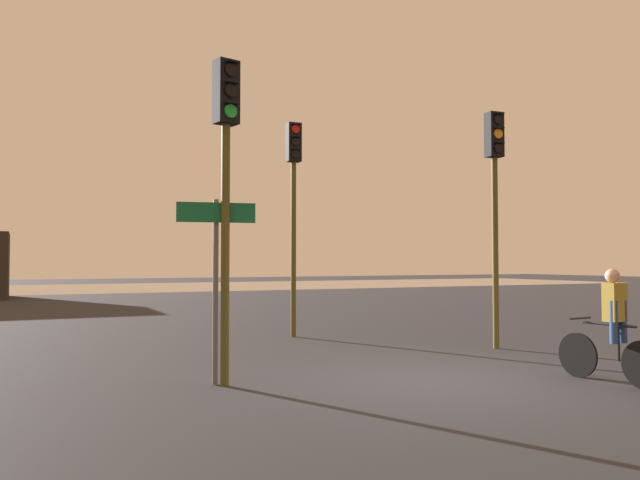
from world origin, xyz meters
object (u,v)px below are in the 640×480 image
at_px(traffic_light_near_right, 495,185).
at_px(cyclist, 613,326).
at_px(traffic_light_near_left, 226,159).
at_px(direction_sign_post, 216,263).
at_px(traffic_light_center, 294,189).

distance_m(traffic_light_near_right, cyclist, 4.39).
distance_m(traffic_light_near_left, direction_sign_post, 1.47).
bearing_deg(direction_sign_post, traffic_light_near_right, -157.77).
bearing_deg(traffic_light_near_left, cyclist, 143.74).
xyz_separation_m(direction_sign_post, cyclist, (5.07, -2.36, -0.88)).
bearing_deg(traffic_light_near_left, traffic_light_center, -134.87).
relative_size(traffic_light_near_left, direction_sign_post, 1.75).
bearing_deg(traffic_light_center, traffic_light_near_left, 59.59).
xyz_separation_m(traffic_light_near_right, traffic_light_center, (-2.88, 3.50, 0.14)).
bearing_deg(traffic_light_center, cyclist, 107.46).
height_order(traffic_light_near_right, direction_sign_post, traffic_light_near_right).
distance_m(traffic_light_center, cyclist, 7.71).
bearing_deg(traffic_light_near_right, traffic_light_near_left, 16.95).
bearing_deg(traffic_light_near_right, cyclist, 79.07).
relative_size(traffic_light_near_right, traffic_light_near_left, 1.04).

